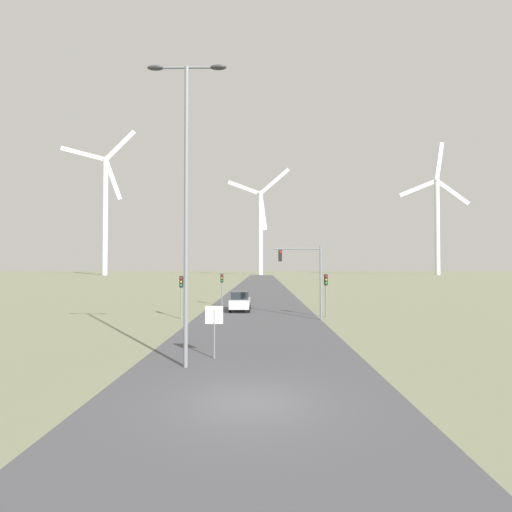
{
  "coord_description": "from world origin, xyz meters",
  "views": [
    {
      "loc": [
        0.43,
        -12.47,
        4.22
      ],
      "look_at": [
        0.0,
        14.57,
        4.88
      ],
      "focal_mm": 28.0,
      "sensor_mm": 36.0,
      "label": 1
    }
  ],
  "objects_px": {
    "wind_turbine_center": "(437,217)",
    "traffic_light_mast_overhead": "(304,267)",
    "wind_turbine_far_left": "(105,205)",
    "traffic_light_post_mid_left": "(222,282)",
    "streetlamp": "(186,183)",
    "stop_sign_near": "(214,322)",
    "traffic_light_post_near_left": "(181,287)",
    "traffic_light_post_near_right": "(326,286)",
    "wind_turbine_left": "(260,224)",
    "car_approaching": "(240,301)"
  },
  "relations": [
    {
      "from": "car_approaching",
      "to": "streetlamp",
      "type": "bearing_deg",
      "value": -93.11
    },
    {
      "from": "traffic_light_post_near_right",
      "to": "traffic_light_mast_overhead",
      "type": "xyz_separation_m",
      "value": [
        -1.95,
        -1.57,
        1.51
      ]
    },
    {
      "from": "car_approaching",
      "to": "wind_turbine_left",
      "type": "height_order",
      "value": "wind_turbine_left"
    },
    {
      "from": "streetlamp",
      "to": "stop_sign_near",
      "type": "height_order",
      "value": "streetlamp"
    },
    {
      "from": "traffic_light_post_near_right",
      "to": "streetlamp",
      "type": "bearing_deg",
      "value": -117.35
    },
    {
      "from": "streetlamp",
      "to": "wind_turbine_left",
      "type": "height_order",
      "value": "wind_turbine_left"
    },
    {
      "from": "streetlamp",
      "to": "traffic_light_post_near_right",
      "type": "bearing_deg",
      "value": 62.65
    },
    {
      "from": "traffic_light_post_near_left",
      "to": "traffic_light_post_near_right",
      "type": "xyz_separation_m",
      "value": [
        11.68,
        1.2,
        0.09
      ]
    },
    {
      "from": "traffic_light_post_near_right",
      "to": "wind_turbine_center",
      "type": "xyz_separation_m",
      "value": [
        75.84,
        152.72,
        24.39
      ]
    },
    {
      "from": "streetlamp",
      "to": "wind_turbine_far_left",
      "type": "bearing_deg",
      "value": 112.75
    },
    {
      "from": "stop_sign_near",
      "to": "wind_turbine_left",
      "type": "relative_size",
      "value": 0.05
    },
    {
      "from": "stop_sign_near",
      "to": "car_approaching",
      "type": "distance_m",
      "value": 19.02
    },
    {
      "from": "wind_turbine_center",
      "to": "wind_turbine_far_left",
      "type": "bearing_deg",
      "value": -176.46
    },
    {
      "from": "traffic_light_post_mid_left",
      "to": "streetlamp",
      "type": "bearing_deg",
      "value": -87.57
    },
    {
      "from": "traffic_light_mast_overhead",
      "to": "wind_turbine_far_left",
      "type": "height_order",
      "value": "wind_turbine_far_left"
    },
    {
      "from": "stop_sign_near",
      "to": "traffic_light_post_near_left",
      "type": "height_order",
      "value": "traffic_light_post_near_left"
    },
    {
      "from": "wind_turbine_center",
      "to": "traffic_light_mast_overhead",
      "type": "bearing_deg",
      "value": -116.76
    },
    {
      "from": "car_approaching",
      "to": "wind_turbine_left",
      "type": "bearing_deg",
      "value": 89.56
    },
    {
      "from": "traffic_light_post_near_left",
      "to": "traffic_light_post_mid_left",
      "type": "xyz_separation_m",
      "value": [
        2.18,
        10.38,
        -0.02
      ]
    },
    {
      "from": "streetlamp",
      "to": "wind_turbine_center",
      "type": "distance_m",
      "value": 189.81
    },
    {
      "from": "streetlamp",
      "to": "stop_sign_near",
      "type": "relative_size",
      "value": 5.34
    },
    {
      "from": "traffic_light_post_mid_left",
      "to": "traffic_light_mast_overhead",
      "type": "distance_m",
      "value": 13.24
    },
    {
      "from": "stop_sign_near",
      "to": "traffic_light_post_near_right",
      "type": "bearing_deg",
      "value": 63.21
    },
    {
      "from": "streetlamp",
      "to": "traffic_light_mast_overhead",
      "type": "relative_size",
      "value": 2.19
    },
    {
      "from": "stop_sign_near",
      "to": "traffic_light_post_near_left",
      "type": "xyz_separation_m",
      "value": [
        -4.26,
        13.5,
        0.83
      ]
    },
    {
      "from": "traffic_light_post_near_left",
      "to": "traffic_light_post_mid_left",
      "type": "height_order",
      "value": "traffic_light_post_near_left"
    },
    {
      "from": "traffic_light_post_near_left",
      "to": "wind_turbine_far_left",
      "type": "bearing_deg",
      "value": 113.77
    },
    {
      "from": "wind_turbine_left",
      "to": "streetlamp",
      "type": "bearing_deg",
      "value": -90.76
    },
    {
      "from": "traffic_light_post_near_left",
      "to": "stop_sign_near",
      "type": "bearing_deg",
      "value": -72.47
    },
    {
      "from": "traffic_light_post_mid_left",
      "to": "wind_turbine_center",
      "type": "relative_size",
      "value": 0.05
    },
    {
      "from": "traffic_light_post_near_left",
      "to": "traffic_light_mast_overhead",
      "type": "xyz_separation_m",
      "value": [
        9.73,
        -0.37,
        1.6
      ]
    },
    {
      "from": "traffic_light_mast_overhead",
      "to": "wind_turbine_left",
      "type": "bearing_deg",
      "value": 91.53
    },
    {
      "from": "traffic_light_post_near_right",
      "to": "wind_turbine_center",
      "type": "bearing_deg",
      "value": 63.59
    },
    {
      "from": "streetlamp",
      "to": "wind_turbine_center",
      "type": "bearing_deg",
      "value": 63.5
    },
    {
      "from": "stop_sign_near",
      "to": "traffic_light_post_mid_left",
      "type": "xyz_separation_m",
      "value": [
        -2.08,
        23.87,
        0.81
      ]
    },
    {
      "from": "traffic_light_post_mid_left",
      "to": "wind_turbine_far_left",
      "type": "xyz_separation_m",
      "value": [
        -65.85,
        134.18,
        28.79
      ]
    },
    {
      "from": "car_approaching",
      "to": "stop_sign_near",
      "type": "bearing_deg",
      "value": -90.37
    },
    {
      "from": "stop_sign_near",
      "to": "traffic_light_post_near_right",
      "type": "height_order",
      "value": "traffic_light_post_near_right"
    },
    {
      "from": "traffic_light_mast_overhead",
      "to": "wind_turbine_center",
      "type": "bearing_deg",
      "value": 63.24
    },
    {
      "from": "traffic_light_mast_overhead",
      "to": "wind_turbine_left",
      "type": "relative_size",
      "value": 0.12
    },
    {
      "from": "streetlamp",
      "to": "car_approaching",
      "type": "bearing_deg",
      "value": 86.89
    },
    {
      "from": "stop_sign_near",
      "to": "traffic_light_post_near_right",
      "type": "relative_size",
      "value": 0.68
    },
    {
      "from": "stop_sign_near",
      "to": "traffic_light_post_near_right",
      "type": "xyz_separation_m",
      "value": [
        7.42,
        14.69,
        0.92
      ]
    },
    {
      "from": "traffic_light_post_near_left",
      "to": "wind_turbine_left",
      "type": "distance_m",
      "value": 157.77
    },
    {
      "from": "traffic_light_post_mid_left",
      "to": "wind_turbine_center",
      "type": "height_order",
      "value": "wind_turbine_center"
    },
    {
      "from": "stop_sign_near",
      "to": "traffic_light_post_mid_left",
      "type": "height_order",
      "value": "traffic_light_post_mid_left"
    },
    {
      "from": "traffic_light_mast_overhead",
      "to": "wind_turbine_center",
      "type": "distance_m",
      "value": 174.3
    },
    {
      "from": "car_approaching",
      "to": "traffic_light_post_near_right",
      "type": "bearing_deg",
      "value": -30.59
    },
    {
      "from": "traffic_light_post_near_right",
      "to": "wind_turbine_far_left",
      "type": "height_order",
      "value": "wind_turbine_far_left"
    },
    {
      "from": "traffic_light_mast_overhead",
      "to": "wind_turbine_far_left",
      "type": "bearing_deg",
      "value": 116.86
    }
  ]
}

